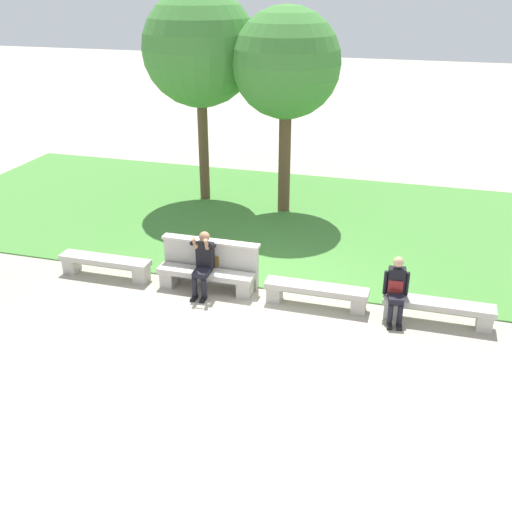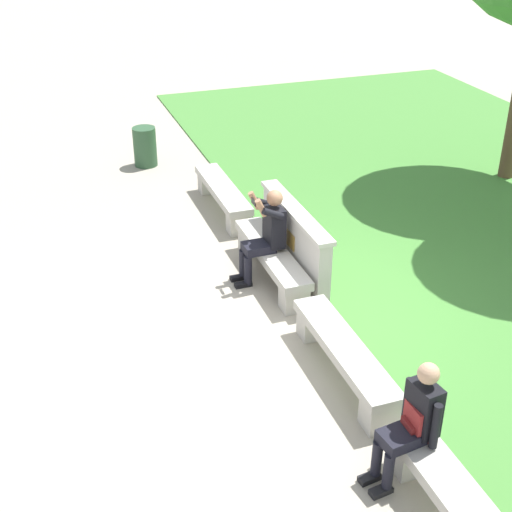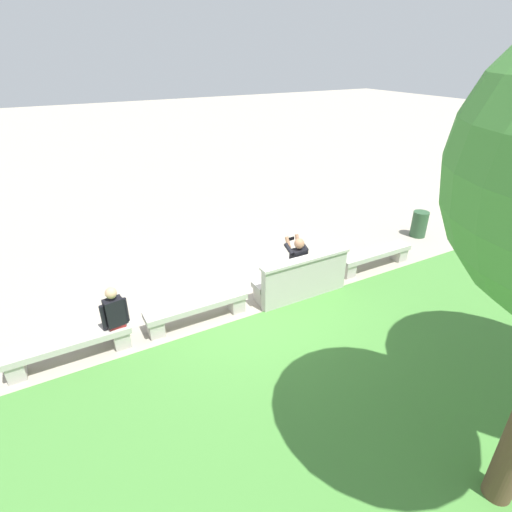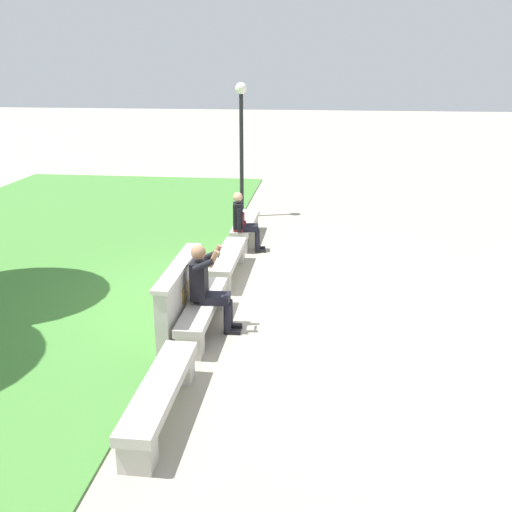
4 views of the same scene
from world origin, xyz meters
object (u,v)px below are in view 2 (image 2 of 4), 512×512
bench_main (223,194)px  bench_near (271,259)px  bench_mid (344,355)px  trash_bin (145,147)px  person_distant (413,420)px  person_photographer (266,231)px  backpack (419,421)px

bench_main → bench_near: 2.35m
bench_mid → trash_bin: (-7.17, -0.80, 0.07)m
bench_near → bench_main: bearing=180.0°
person_distant → trash_bin: bearing=-175.2°
person_photographer → trash_bin: bearing=-171.4°
trash_bin → bench_mid: bearing=6.4°
bench_mid → backpack: bearing=0.4°
bench_near → person_photographer: person_photographer is taller
bench_main → bench_mid: 4.69m
person_distant → backpack: size_ratio=2.94×
bench_main → trash_bin: 2.61m
trash_bin → bench_near: bearing=9.5°
person_photographer → trash_bin: person_photographer is taller
bench_main → person_distant: size_ratio=1.64×
bench_main → bench_mid: size_ratio=1.00×
person_distant → person_photographer: bearing=-179.8°
bench_near → bench_mid: bearing=0.0°
bench_mid → backpack: size_ratio=4.83×
person_distant → trash_bin: 8.75m
bench_mid → person_photographer: (-2.36, -0.08, 0.43)m
bench_near → person_distant: person_distant is taller
bench_main → backpack: bearing=0.1°
bench_main → bench_near: bearing=0.0°
bench_near → trash_bin: trash_bin is taller
person_distant → bench_near: bearing=179.0°
bench_near → bench_mid: same height
person_distant → backpack: bearing=102.8°
bench_main → bench_near: size_ratio=1.00×
person_distant → backpack: 0.09m
bench_near → backpack: backpack is taller
person_photographer → backpack: size_ratio=3.08×
bench_mid → person_distant: person_distant is taller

